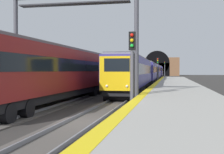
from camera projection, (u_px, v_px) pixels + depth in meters
ground_plane at (83, 123)px, 13.65m from camera, size 320.00×320.00×0.00m
platform_right at (183, 115)px, 12.75m from camera, size 112.00×4.83×1.04m
platform_right_edge_strip at (134, 102)px, 13.17m from camera, size 112.00×0.50×0.01m
track_main_line at (83, 123)px, 13.65m from camera, size 160.00×2.61×0.21m
track_adjacent_line at (0, 120)px, 14.49m from camera, size 160.00×2.91×0.21m
train_main_approaching at (152, 72)px, 63.11m from camera, size 85.44×2.95×3.90m
train_adjacent_platform at (92, 71)px, 31.38m from camera, size 39.20×3.02×4.21m
railway_signal_near at (132, 64)px, 16.68m from camera, size 0.39×0.38×4.67m
railway_signal_mid at (158, 68)px, 49.51m from camera, size 0.39×0.38×4.64m
railway_signal_far at (165, 68)px, 109.35m from camera, size 0.39×0.38×5.95m
overhead_signal_gantry at (74, 21)px, 18.77m from camera, size 0.70×8.38×7.54m
tunnel_portal at (157, 67)px, 135.65m from camera, size 2.26×20.16×11.59m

